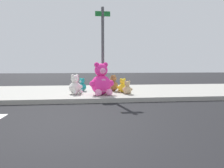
# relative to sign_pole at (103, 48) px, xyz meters

# --- Properties ---
(ground_plane) EXTENTS (60.00, 60.00, 0.00)m
(ground_plane) POSITION_rel_sign_pole_xyz_m (-1.00, -4.40, -1.85)
(ground_plane) COLOR black
(sidewalk) EXTENTS (28.00, 4.40, 0.15)m
(sidewalk) POSITION_rel_sign_pole_xyz_m (-1.00, 0.80, -1.77)
(sidewalk) COLOR #9E9B93
(sidewalk) RESTS_ON ground_plane
(sign_pole) EXTENTS (0.56, 0.11, 3.20)m
(sign_pole) POSITION_rel_sign_pole_xyz_m (0.00, 0.00, 0.00)
(sign_pole) COLOR #4C4C51
(sign_pole) RESTS_ON sidewalk
(plush_pink_large) EXTENTS (0.87, 0.81, 1.15)m
(plush_pink_large) POSITION_rel_sign_pole_xyz_m (-0.09, -0.58, -1.24)
(plush_pink_large) COLOR #F22D93
(plush_pink_large) RESTS_ON sidewalk
(plush_white) EXTENTS (0.50, 0.52, 0.72)m
(plush_white) POSITION_rel_sign_pole_xyz_m (-1.03, -0.21, -1.41)
(plush_white) COLOR white
(plush_white) RESTS_ON sidewalk
(plush_yellow) EXTENTS (0.41, 0.39, 0.55)m
(plush_yellow) POSITION_rel_sign_pole_xyz_m (0.75, -0.04, -1.48)
(plush_yellow) COLOR yellow
(plush_yellow) RESTS_ON sidewalk
(plush_lavender) EXTENTS (0.47, 0.45, 0.65)m
(plush_lavender) POSITION_rel_sign_pole_xyz_m (-0.07, 1.02, -1.44)
(plush_lavender) COLOR #B28CD8
(plush_lavender) RESTS_ON sidewalk
(plush_brown) EXTENTS (0.48, 0.47, 0.66)m
(plush_brown) POSITION_rel_sign_pole_xyz_m (0.44, 0.45, -1.43)
(plush_brown) COLOR olive
(plush_brown) RESTS_ON sidewalk
(plush_teal) EXTENTS (0.38, 0.38, 0.53)m
(plush_teal) POSITION_rel_sign_pole_xyz_m (-0.82, 0.59, -1.48)
(plush_teal) COLOR teal
(plush_teal) RESTS_ON sidewalk
(plush_tan) EXTENTS (0.37, 0.35, 0.49)m
(plush_tan) POSITION_rel_sign_pole_xyz_m (0.85, -0.51, -1.50)
(plush_tan) COLOR tan
(plush_tan) RESTS_ON sidewalk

